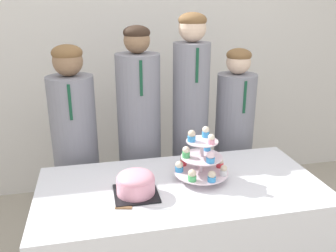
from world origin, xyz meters
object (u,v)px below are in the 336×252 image
Objects in this scene: student_0 at (77,158)px; student_1 at (140,146)px; round_cake at (136,183)px; student_2 at (190,134)px; cupcake_stand at (201,159)px; student_3 at (233,147)px; cake_knife at (134,208)px.

student_1 is at bearing 0.00° from student_0.
round_cake is 0.16× the size of student_0.
student_1 is 0.37m from student_2.
student_1 is 0.95× the size of student_2.
cupcake_stand is 0.22× the size of student_3.
round_cake is at bearing -64.47° from student_0.
student_3 is at bearing -0.00° from student_1.
cupcake_stand is at bearing 13.15° from round_cake.
cake_knife is 1.16m from student_3.
student_3 is (0.44, 0.58, -0.21)m from cupcake_stand.
student_1 is 0.70m from student_3.
student_3 is (0.84, 0.79, -0.08)m from cake_knife.
student_2 is 1.17× the size of student_3.
student_0 reaches higher than cake_knife.
student_2 reaches higher than student_3.
student_0 is at bearing 140.09° from cupcake_stand.
round_cake is 0.84× the size of cake_knife.
student_2 is at bearing -0.00° from student_0.
cake_knife is at bearing -69.95° from student_0.
student_3 reaches higher than cake_knife.
student_0 reaches higher than cupcake_stand.
student_1 reaches higher than round_cake.
student_0 is 0.43m from student_1.
student_1 reaches higher than student_3.
student_2 is at bearing -0.00° from student_1.
student_3 is (0.69, -0.00, -0.07)m from student_1.
round_cake is at bearing -125.56° from student_2.
round_cake is 0.82m from student_2.
cake_knife is (-0.03, -0.13, -0.06)m from round_cake.
cupcake_stand is at bearing 42.17° from cake_knife.
cake_knife is at bearing -122.36° from student_2.
student_3 is at bearing 39.43° from round_cake.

